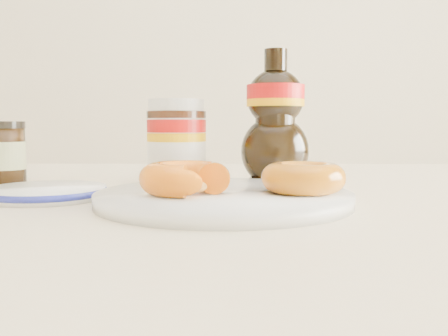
{
  "coord_description": "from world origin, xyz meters",
  "views": [
    {
      "loc": [
        0.03,
        -0.54,
        0.84
      ],
      "look_at": [
        0.03,
        0.05,
        0.79
      ],
      "focal_mm": 40.0,
      "sensor_mm": 36.0,
      "label": 1
    }
  ],
  "objects_px": {
    "donut_whole": "(303,178)",
    "blue_rim_saucer": "(47,192)",
    "plate": "(224,197)",
    "dark_jar": "(6,153)",
    "dining_table": "(204,255)",
    "syrup_bottle": "(275,117)",
    "donut_bitten": "(185,178)",
    "nutella_jar": "(177,138)"
  },
  "relations": [
    {
      "from": "nutella_jar",
      "to": "dark_jar",
      "type": "relative_size",
      "value": 1.35
    },
    {
      "from": "plate",
      "to": "donut_bitten",
      "type": "xyz_separation_m",
      "value": [
        -0.04,
        -0.02,
        0.02
      ]
    },
    {
      "from": "plate",
      "to": "syrup_bottle",
      "type": "relative_size",
      "value": 1.42
    },
    {
      "from": "dining_table",
      "to": "donut_bitten",
      "type": "distance_m",
      "value": 0.17
    },
    {
      "from": "donut_whole",
      "to": "blue_rim_saucer",
      "type": "height_order",
      "value": "donut_whole"
    },
    {
      "from": "plate",
      "to": "nutella_jar",
      "type": "xyz_separation_m",
      "value": [
        -0.07,
        0.2,
        0.06
      ]
    },
    {
      "from": "dining_table",
      "to": "syrup_bottle",
      "type": "xyz_separation_m",
      "value": [
        0.1,
        0.09,
        0.18
      ]
    },
    {
      "from": "dining_table",
      "to": "plate",
      "type": "relative_size",
      "value": 5.06
    },
    {
      "from": "plate",
      "to": "dark_jar",
      "type": "distance_m",
      "value": 0.38
    },
    {
      "from": "plate",
      "to": "dark_jar",
      "type": "height_order",
      "value": "dark_jar"
    },
    {
      "from": "donut_bitten",
      "to": "dark_jar",
      "type": "relative_size",
      "value": 1.05
    },
    {
      "from": "donut_bitten",
      "to": "syrup_bottle",
      "type": "height_order",
      "value": "syrup_bottle"
    },
    {
      "from": "donut_whole",
      "to": "blue_rim_saucer",
      "type": "xyz_separation_m",
      "value": [
        -0.29,
        0.05,
        -0.02
      ]
    },
    {
      "from": "dining_table",
      "to": "blue_rim_saucer",
      "type": "bearing_deg",
      "value": -160.68
    },
    {
      "from": "dining_table",
      "to": "dark_jar",
      "type": "relative_size",
      "value": 15.45
    },
    {
      "from": "donut_bitten",
      "to": "syrup_bottle",
      "type": "bearing_deg",
      "value": 67.75
    },
    {
      "from": "dark_jar",
      "to": "dining_table",
      "type": "bearing_deg",
      "value": -17.1
    },
    {
      "from": "donut_bitten",
      "to": "nutella_jar",
      "type": "height_order",
      "value": "nutella_jar"
    },
    {
      "from": "donut_bitten",
      "to": "dining_table",
      "type": "bearing_deg",
      "value": 89.56
    },
    {
      "from": "syrup_bottle",
      "to": "dark_jar",
      "type": "xyz_separation_m",
      "value": [
        -0.4,
        -0.0,
        -0.05
      ]
    },
    {
      "from": "donut_whole",
      "to": "dark_jar",
      "type": "relative_size",
      "value": 0.99
    },
    {
      "from": "plate",
      "to": "nutella_jar",
      "type": "bearing_deg",
      "value": 109.48
    },
    {
      "from": "plate",
      "to": "syrup_bottle",
      "type": "height_order",
      "value": "syrup_bottle"
    },
    {
      "from": "dark_jar",
      "to": "donut_bitten",
      "type": "bearing_deg",
      "value": -37.1
    },
    {
      "from": "dining_table",
      "to": "blue_rim_saucer",
      "type": "height_order",
      "value": "blue_rim_saucer"
    },
    {
      "from": "dark_jar",
      "to": "syrup_bottle",
      "type": "bearing_deg",
      "value": 0.18
    },
    {
      "from": "blue_rim_saucer",
      "to": "plate",
      "type": "bearing_deg",
      "value": -11.03
    },
    {
      "from": "plate",
      "to": "donut_bitten",
      "type": "bearing_deg",
      "value": -154.72
    },
    {
      "from": "nutella_jar",
      "to": "dining_table",
      "type": "bearing_deg",
      "value": -65.74
    },
    {
      "from": "plate",
      "to": "donut_whole",
      "type": "relative_size",
      "value": 3.08
    },
    {
      "from": "plate",
      "to": "nutella_jar",
      "type": "relative_size",
      "value": 2.25
    },
    {
      "from": "donut_bitten",
      "to": "dark_jar",
      "type": "height_order",
      "value": "dark_jar"
    },
    {
      "from": "nutella_jar",
      "to": "syrup_bottle",
      "type": "distance_m",
      "value": 0.15
    },
    {
      "from": "donut_whole",
      "to": "dark_jar",
      "type": "distance_m",
      "value": 0.45
    },
    {
      "from": "nutella_jar",
      "to": "plate",
      "type": "bearing_deg",
      "value": -70.52
    },
    {
      "from": "donut_bitten",
      "to": "nutella_jar",
      "type": "distance_m",
      "value": 0.23
    },
    {
      "from": "donut_bitten",
      "to": "donut_whole",
      "type": "relative_size",
      "value": 1.06
    },
    {
      "from": "syrup_bottle",
      "to": "blue_rim_saucer",
      "type": "distance_m",
      "value": 0.33
    },
    {
      "from": "donut_whole",
      "to": "blue_rim_saucer",
      "type": "bearing_deg",
      "value": 170.96
    },
    {
      "from": "blue_rim_saucer",
      "to": "donut_whole",
      "type": "bearing_deg",
      "value": -9.04
    },
    {
      "from": "dining_table",
      "to": "plate",
      "type": "height_order",
      "value": "plate"
    },
    {
      "from": "donut_bitten",
      "to": "syrup_bottle",
      "type": "xyz_separation_m",
      "value": [
        0.11,
        0.21,
        0.07
      ]
    }
  ]
}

